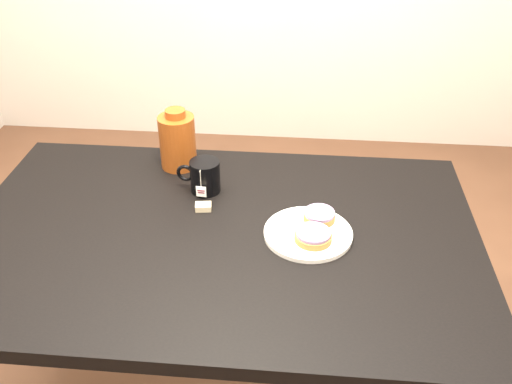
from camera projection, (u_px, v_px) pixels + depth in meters
table at (220, 256)px, 1.58m from camera, size 1.40×0.90×0.75m
plate at (308, 233)px, 1.52m from camera, size 0.24×0.24×0.02m
bagel_back at (319, 216)px, 1.56m from camera, size 0.09×0.09×0.03m
bagel_front at (313, 236)px, 1.48m from camera, size 0.12×0.12×0.03m
mug at (204, 176)px, 1.68m from camera, size 0.14×0.10×0.10m
teabag_pouch at (203, 207)px, 1.62m from camera, size 0.05×0.04×0.02m
bagel_package at (178, 141)px, 1.79m from camera, size 0.12×0.12×0.20m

